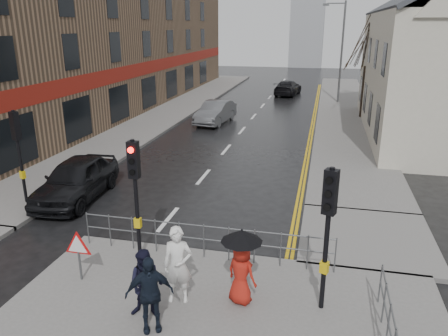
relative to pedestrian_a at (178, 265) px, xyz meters
The scene contains 21 objects.
ground 2.65m from the pedestrian_a, 142.44° to the left, with size 120.00×120.00×0.00m, color black.
left_pavement 25.90m from the pedestrian_a, 108.98° to the left, with size 4.00×44.00×0.14m, color #605E5B.
right_pavement 26.89m from the pedestrian_a, 80.17° to the left, with size 4.00×40.00×0.14m, color #605E5B.
pavement_bridge_right 6.48m from the pedestrian_a, 44.29° to the left, with size 4.00×4.20×0.14m, color #605E5B.
building_left_terrace 27.57m from the pedestrian_a, 120.66° to the left, with size 8.00×42.00×10.00m, color #7D6148.
church_tower 63.97m from the pedestrian_a, 90.37° to the left, with size 5.00×5.00×18.00m, color #96999E.
traffic_signal_near_left 2.76m from the pedestrian_a, 135.78° to the left, with size 0.28×0.27×3.40m.
traffic_signal_near_right 3.59m from the pedestrian_a, ahead, with size 0.34×0.33×3.40m.
traffic_signal_far_left 8.77m from the pedestrian_a, 148.88° to the left, with size 0.34×0.33×3.40m.
guard_railing_front 2.08m from the pedestrian_a, 89.03° to the left, with size 7.14×0.04×1.00m.
warning_sign 2.73m from the pedestrian_a, behind, with size 0.80×0.07×1.35m.
street_lamp 29.95m from the pedestrian_a, 82.45° to the left, with size 1.83×0.25×8.00m.
tree_near 24.47m from the pedestrian_a, 76.62° to the left, with size 2.40×2.40×6.58m.
tree_far 32.23m from the pedestrian_a, 79.06° to the left, with size 2.40×2.40×5.64m.
pedestrian_a is the anchor object (origin of this frame).
pedestrian_b 0.86m from the pedestrian_a, 125.33° to the right, with size 0.78×0.61×1.61m, color black.
pedestrian_with_umbrella 1.47m from the pedestrian_a, 10.44° to the left, with size 0.96×0.96×1.86m.
pedestrian_d 1.14m from the pedestrian_a, 102.66° to the right, with size 1.01×0.42×1.72m, color black.
car_parked 8.06m from the pedestrian_a, 137.23° to the left, with size 1.86×4.61×1.57m, color black.
car_mid 20.14m from the pedestrian_a, 101.68° to the left, with size 1.55×4.44×1.46m, color #4E5053.
car_far 33.28m from the pedestrian_a, 90.79° to the left, with size 1.91×4.70×1.36m, color black.
Camera 1 is at (4.95, -9.84, 6.35)m, focal length 35.00 mm.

